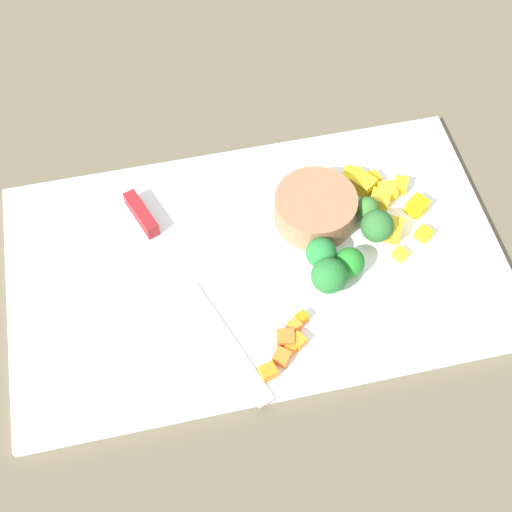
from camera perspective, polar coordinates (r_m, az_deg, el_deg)
The scene contains 26 objects.
ground_plane at distance 0.81m, azimuth -0.00°, elevation -0.83°, with size 4.00×4.00×0.00m, color brown.
cutting_board at distance 0.80m, azimuth -0.00°, elevation -0.60°, with size 0.55×0.33×0.01m, color white.
prep_bowl at distance 0.82m, azimuth 4.79°, elevation 3.85°, with size 0.09×0.09×0.04m, color #996747.
chef_knife at distance 0.80m, azimuth -7.04°, elevation 0.04°, with size 0.12×0.29×0.02m.
carrot_dice_0 at distance 0.74m, azimuth 3.42°, elevation -6.85°, with size 0.01×0.01×0.01m, color orange.
carrot_dice_1 at distance 0.73m, azimuth 0.98°, elevation -9.31°, with size 0.01×0.02×0.01m, color orange.
carrot_dice_2 at distance 0.74m, azimuth 2.75°, elevation -7.52°, with size 0.01×0.01×0.01m, color orange.
carrot_dice_3 at distance 0.75m, azimuth 3.09°, elevation -5.64°, with size 0.01×0.01×0.01m, color orange.
carrot_dice_4 at distance 0.74m, azimuth 1.77°, elevation -8.22°, with size 0.02×0.02×0.01m, color orange.
carrot_dice_5 at distance 0.76m, azimuth 3.67°, elevation -5.00°, with size 0.01×0.01×0.01m, color orange.
carrot_dice_6 at distance 0.74m, azimuth 2.38°, elevation -6.66°, with size 0.02×0.02×0.01m, color orange.
pepper_dice_0 at distance 0.86m, azimuth 8.69°, elevation 5.67°, with size 0.02×0.02×0.02m, color yellow.
pepper_dice_1 at distance 0.85m, azimuth 12.86°, elevation 3.94°, with size 0.02×0.02×0.02m, color yellow.
pepper_dice_2 at distance 0.86m, azimuth 10.50°, elevation 5.17°, with size 0.02×0.02×0.02m, color yellow.
pepper_dice_3 at distance 0.81m, azimuth 11.53°, elevation 0.12°, with size 0.01×0.01×0.01m, color yellow.
pepper_dice_4 at distance 0.83m, azimuth 13.34°, elevation 1.73°, with size 0.02×0.02×0.01m, color yellow.
pepper_dice_5 at distance 0.82m, azimuth 10.87°, elevation 2.25°, with size 0.02×0.02×0.02m, color yellow.
pepper_dice_6 at distance 0.87m, azimuth 9.35°, elevation 6.14°, with size 0.02×0.02×0.01m, color yellow.
pepper_dice_7 at distance 0.85m, azimuth 9.97°, elevation 4.55°, with size 0.02×0.02×0.02m, color yellow.
pepper_dice_8 at distance 0.86m, azimuth 7.68°, elevation 6.31°, with size 0.02×0.02×0.02m, color yellow.
pepper_dice_9 at distance 0.87m, azimuth 11.55°, elevation 5.61°, with size 0.02×0.02×0.02m, color yellow.
broccoli_floret_0 at distance 0.76m, azimuth 5.90°, elevation -1.61°, with size 0.04×0.04×0.04m.
broccoli_floret_1 at distance 0.83m, azimuth 8.93°, elevation 3.75°, with size 0.03×0.03×0.03m.
broccoli_floret_2 at distance 0.78m, azimuth 7.54°, elevation -0.52°, with size 0.03×0.03×0.03m.
broccoli_floret_3 at distance 0.80m, azimuth 9.78°, elevation 2.23°, with size 0.04×0.04×0.04m.
broccoli_floret_4 at distance 0.78m, azimuth 5.26°, elevation 0.23°, with size 0.03×0.03×0.04m.
Camera 1 is at (0.09, 0.41, 0.69)m, focal length 49.68 mm.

